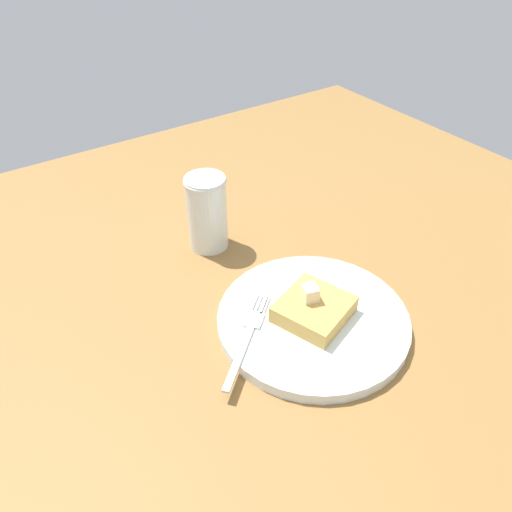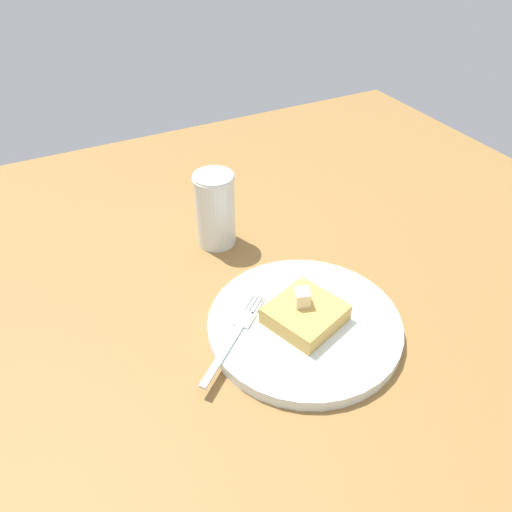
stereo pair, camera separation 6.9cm
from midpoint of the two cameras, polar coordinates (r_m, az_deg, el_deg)
name	(u,v)px [view 1 (the left image)]	position (r cm, az deg, el deg)	size (l,w,h in cm)	color
table_surface	(300,305)	(69.85, 2.29, -5.69)	(120.43, 120.43, 2.73)	olive
plate	(313,319)	(64.67, 3.49, -7.38)	(24.63, 24.63, 1.58)	white
toast_slice_center	(314,309)	(63.38, 3.56, -6.22)	(8.52, 8.11, 2.35)	gold
butter_pat_primary	(310,293)	(62.29, 3.09, -4.38)	(2.03, 1.82, 2.03)	beige
fork	(249,333)	(61.92, -4.05, -8.93)	(13.21, 11.35, 0.36)	silver
syrup_jar	(207,216)	(75.86, -8.18, 4.44)	(6.29, 6.29, 11.84)	#4B1F08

